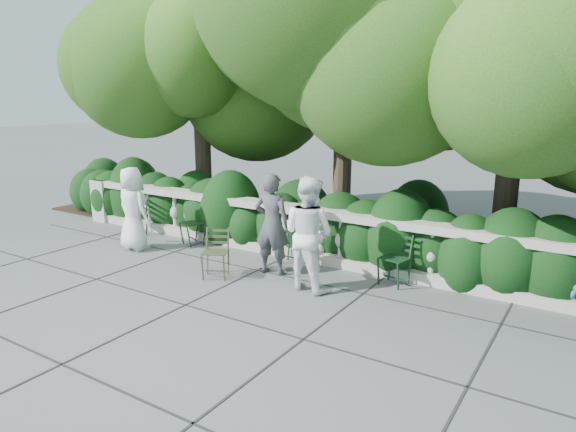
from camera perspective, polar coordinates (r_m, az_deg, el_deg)
The scene contains 12 objects.
ground at distance 8.12m, azimuth -3.84°, elevation -8.27°, with size 90.00×90.00×0.00m, color #4C4F53.
balustrade at distance 9.40m, azimuth 2.63°, elevation -2.10°, with size 12.00×0.44×1.00m.
shrub_hedge at distance 10.55m, azimuth 5.86°, elevation -3.18°, with size 15.00×2.60×1.70m, color black, non-canonical shape.
tree_canopy at distance 10.06m, azimuth 10.63°, elevation 18.68°, with size 15.04×6.52×6.78m.
chair_a at distance 11.72m, azimuth -17.07°, elevation -2.02°, with size 0.44×0.48×0.84m, color black, non-canonical shape.
chair_b at distance 10.63m, azimuth -11.17°, elevation -3.24°, with size 0.44×0.48×0.84m, color black, non-canonical shape.
chair_c at distance 9.22m, azimuth -0.05°, elevation -5.56°, with size 0.44×0.48×0.84m, color black, non-canonical shape.
chair_d at distance 8.39m, azimuth 11.08°, elevation -7.76°, with size 0.44×0.48×0.84m, color black, non-canonical shape.
chair_weathered at distance 8.60m, azimuth -8.21°, elevation -7.12°, with size 0.44×0.48×0.84m, color black, non-canonical shape.
person_businessman at distance 10.45m, azimuth -16.86°, elevation 0.77°, with size 0.80×0.52×1.63m, color white.
person_woman_grey at distance 8.62m, azimuth -1.78°, elevation -0.91°, with size 0.63×0.41×1.73m, color #3D3E42.
person_casual_man at distance 7.93m, azimuth 2.26°, elevation -1.94°, with size 0.87×0.68×1.79m, color white.
Camera 1 is at (4.50, -6.06, 2.98)m, focal length 32.00 mm.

